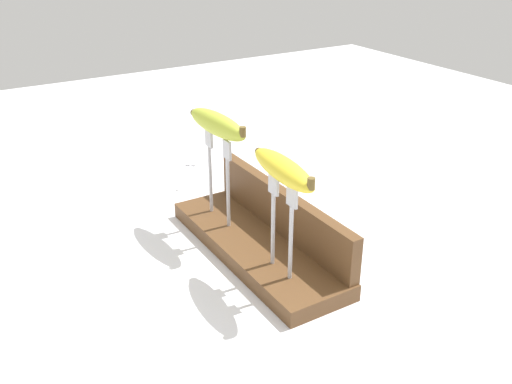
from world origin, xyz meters
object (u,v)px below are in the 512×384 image
at_px(fork_fallen_near, 188,170).
at_px(fork_stand_right, 282,217).
at_px(banana_raised_left, 217,124).
at_px(fork_stand_left, 219,170).
at_px(banana_raised_right, 283,169).

bearing_deg(fork_fallen_near, fork_stand_right, -7.91).
height_order(banana_raised_left, fork_fallen_near, banana_raised_left).
height_order(fork_stand_left, fork_stand_right, fork_stand_left).
bearing_deg(banana_raised_right, fork_fallen_near, 172.09).
bearing_deg(fork_stand_left, fork_stand_right, 0.00).
relative_size(fork_stand_left, fork_stand_right, 1.04).
relative_size(fork_stand_right, banana_raised_right, 0.94).
relative_size(banana_raised_left, fork_fallen_near, 1.17).
bearing_deg(fork_stand_right, fork_stand_left, 180.00).
distance_m(fork_stand_right, banana_raised_right, 0.09).
height_order(fork_stand_left, fork_fallen_near, fork_stand_left).
height_order(fork_stand_left, banana_raised_right, banana_raised_right).
height_order(fork_stand_left, banana_raised_left, banana_raised_left).
bearing_deg(fork_stand_left, banana_raised_right, 0.00).
relative_size(fork_stand_left, banana_raised_right, 0.98).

